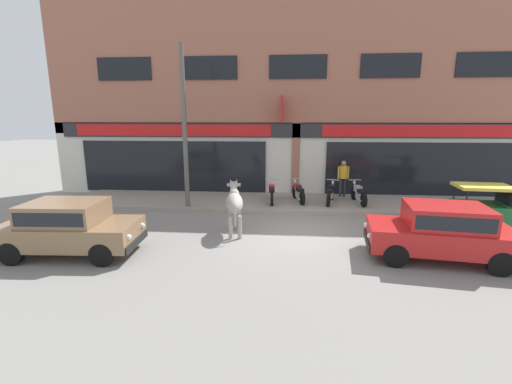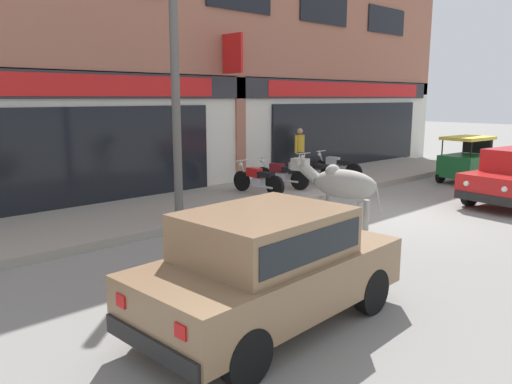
% 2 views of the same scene
% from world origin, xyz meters
% --- Properties ---
extents(ground_plane, '(90.00, 90.00, 0.00)m').
position_xyz_m(ground_plane, '(0.00, 0.00, 0.00)').
color(ground_plane, gray).
extents(sidewalk, '(19.00, 3.20, 0.17)m').
position_xyz_m(sidewalk, '(0.00, 3.80, 0.09)').
color(sidewalk, gray).
rests_on(sidewalk, ground).
extents(shop_building, '(23.00, 1.40, 9.63)m').
position_xyz_m(shop_building, '(-0.00, 5.66, 4.61)').
color(shop_building, '#9E604C').
rests_on(shop_building, ground).
extents(cow, '(0.77, 2.14, 1.61)m').
position_xyz_m(cow, '(-2.05, -0.05, 1.01)').
color(cow, '#9E998E').
rests_on(cow, ground).
extents(car_0, '(3.75, 2.05, 1.46)m').
position_xyz_m(car_0, '(3.54, -1.68, 0.81)').
color(car_0, black).
rests_on(car_0, ground).
extents(car_1, '(3.68, 1.78, 1.46)m').
position_xyz_m(car_1, '(-6.20, -2.14, 0.81)').
color(car_1, black).
rests_on(car_1, ground).
extents(auto_rickshaw, '(2.04, 1.30, 1.52)m').
position_xyz_m(auto_rickshaw, '(5.96, 0.83, 0.66)').
color(auto_rickshaw, black).
rests_on(auto_rickshaw, ground).
extents(motorcycle_0, '(0.52, 1.81, 0.88)m').
position_xyz_m(motorcycle_0, '(-1.02, 3.51, 0.56)').
color(motorcycle_0, black).
rests_on(motorcycle_0, sidewalk).
extents(motorcycle_1, '(0.63, 1.79, 0.88)m').
position_xyz_m(motorcycle_1, '(0.09, 3.71, 0.56)').
color(motorcycle_1, black).
rests_on(motorcycle_1, sidewalk).
extents(motorcycle_2, '(0.69, 1.78, 0.88)m').
position_xyz_m(motorcycle_2, '(1.40, 3.56, 0.56)').
color(motorcycle_2, black).
rests_on(motorcycle_2, sidewalk).
extents(motorcycle_3, '(0.52, 1.81, 0.88)m').
position_xyz_m(motorcycle_3, '(2.55, 3.60, 0.56)').
color(motorcycle_3, black).
rests_on(motorcycle_3, sidewalk).
extents(pedestrian, '(0.50, 0.32, 1.60)m').
position_xyz_m(pedestrian, '(2.09, 4.78, 1.16)').
color(pedestrian, '#2D2D33').
rests_on(pedestrian, sidewalk).
extents(utility_pole, '(0.18, 0.18, 6.10)m').
position_xyz_m(utility_pole, '(-4.30, 2.50, 3.22)').
color(utility_pole, '#595651').
rests_on(utility_pole, sidewalk).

